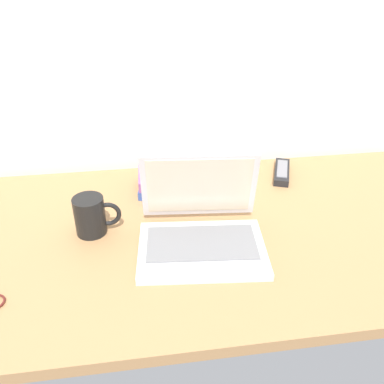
% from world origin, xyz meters
% --- Properties ---
extents(desk, '(1.60, 0.76, 0.03)m').
position_xyz_m(desk, '(0.00, 0.00, 0.01)').
color(desk, '#A87A4C').
rests_on(desk, ground).
extents(laptop, '(0.33, 0.30, 0.21)m').
position_xyz_m(laptop, '(0.03, -0.05, 0.08)').
color(laptop, silver).
rests_on(laptop, desk).
extents(coffee_mug, '(0.12, 0.08, 0.10)m').
position_xyz_m(coffee_mug, '(-0.25, 0.03, 0.08)').
color(coffee_mug, black).
rests_on(coffee_mug, desk).
extents(remote_control_near, '(0.10, 0.17, 0.02)m').
position_xyz_m(remote_control_near, '(0.35, 0.26, 0.04)').
color(remote_control_near, black).
rests_on(remote_control_near, desk).
extents(book_stack, '(0.18, 0.18, 0.06)m').
position_xyz_m(book_stack, '(-0.04, 0.23, 0.06)').
color(book_stack, '#334C99').
rests_on(book_stack, desk).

